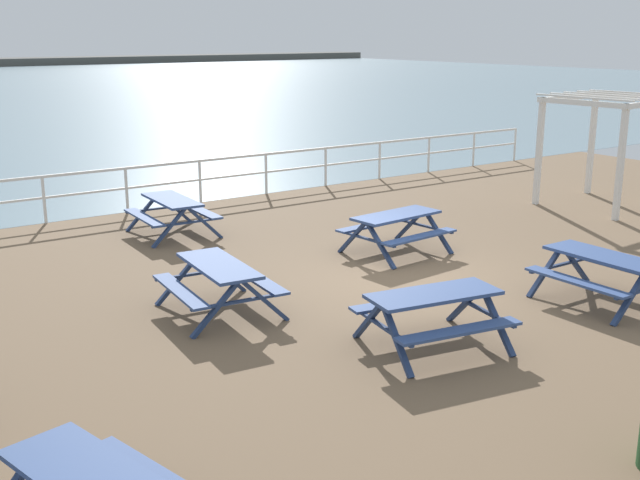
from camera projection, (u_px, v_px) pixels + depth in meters
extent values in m
cube|color=brown|center=(404.00, 285.00, 13.55)|extent=(30.00, 24.00, 0.20)
cube|color=white|center=(199.00, 161.00, 19.40)|extent=(23.00, 0.06, 0.06)
cube|color=white|center=(200.00, 180.00, 19.52)|extent=(23.00, 0.05, 0.05)
cylinder|color=white|center=(44.00, 200.00, 17.41)|extent=(0.07, 0.07, 1.05)
cylinder|color=white|center=(127.00, 190.00, 18.47)|extent=(0.07, 0.07, 1.05)
cylinder|color=white|center=(200.00, 182.00, 19.53)|extent=(0.07, 0.07, 1.05)
cylinder|color=white|center=(266.00, 174.00, 20.59)|extent=(0.07, 0.07, 1.05)
cylinder|color=white|center=(326.00, 167.00, 21.66)|extent=(0.07, 0.07, 1.05)
cylinder|color=white|center=(379.00, 161.00, 22.72)|extent=(0.07, 0.07, 1.05)
cylinder|color=white|center=(429.00, 155.00, 23.78)|extent=(0.07, 0.07, 1.05)
cylinder|color=white|center=(474.00, 150.00, 24.84)|extent=(0.07, 0.07, 1.05)
cylinder|color=white|center=(515.00, 145.00, 25.90)|extent=(0.07, 0.07, 1.05)
cube|color=#334C84|center=(396.00, 215.00, 14.98)|extent=(1.85, 0.85, 0.05)
cube|color=#334C84|center=(374.00, 225.00, 15.52)|extent=(1.82, 0.42, 0.04)
cube|color=#334C84|center=(420.00, 237.00, 14.60)|extent=(1.82, 0.42, 0.04)
cube|color=navy|center=(410.00, 225.00, 15.84)|extent=(0.15, 0.80, 0.79)
cube|color=navy|center=(438.00, 232.00, 15.28)|extent=(0.15, 0.80, 0.79)
cube|color=navy|center=(424.00, 226.00, 15.55)|extent=(0.19, 1.50, 0.04)
cube|color=navy|center=(353.00, 237.00, 14.87)|extent=(0.15, 0.80, 0.79)
cube|color=navy|center=(380.00, 245.00, 14.32)|extent=(0.15, 0.80, 0.79)
cube|color=navy|center=(366.00, 239.00, 14.58)|extent=(0.19, 1.50, 0.04)
cube|color=#334C84|center=(172.00, 200.00, 16.35)|extent=(0.79, 1.83, 0.05)
cube|color=#334C84|center=(144.00, 217.00, 16.11)|extent=(0.35, 1.81, 0.04)
cube|color=#334C84|center=(200.00, 210.00, 16.75)|extent=(0.35, 1.81, 0.04)
cube|color=navy|center=(143.00, 212.00, 16.90)|extent=(0.80, 0.12, 0.79)
cube|color=navy|center=(175.00, 208.00, 17.28)|extent=(0.80, 0.12, 0.79)
cube|color=navy|center=(159.00, 208.00, 17.08)|extent=(1.50, 0.14, 0.04)
cube|color=navy|center=(170.00, 227.00, 15.62)|extent=(0.80, 0.12, 0.79)
cube|color=navy|center=(204.00, 223.00, 16.00)|extent=(0.80, 0.12, 0.79)
cube|color=navy|center=(187.00, 223.00, 15.80)|extent=(1.50, 0.14, 0.04)
cube|color=#334C84|center=(603.00, 256.00, 12.25)|extent=(0.70, 1.80, 0.05)
cube|color=#334C84|center=(576.00, 282.00, 11.98)|extent=(0.26, 1.80, 0.04)
cube|color=#334C84|center=(625.00, 268.00, 12.67)|extent=(0.26, 1.80, 0.04)
cube|color=navy|center=(546.00, 271.00, 12.76)|extent=(0.79, 0.08, 0.79)
cube|color=navy|center=(575.00, 264.00, 13.17)|extent=(0.79, 0.08, 0.79)
cube|color=navy|center=(561.00, 265.00, 12.95)|extent=(1.50, 0.06, 0.04)
cube|color=navy|center=(631.00, 297.00, 11.52)|extent=(0.79, 0.08, 0.79)
cube|color=#334C84|center=(92.00, 477.00, 6.18)|extent=(1.07, 1.91, 0.05)
cube|color=#334C84|center=(158.00, 479.00, 6.70)|extent=(0.65, 1.81, 0.04)
cube|color=navy|center=(84.00, 465.00, 7.05)|extent=(0.79, 0.25, 0.79)
cube|color=navy|center=(45.00, 478.00, 6.77)|extent=(1.48, 0.38, 0.04)
cube|color=#334C84|center=(219.00, 265.00, 11.77)|extent=(0.87, 1.86, 0.05)
cube|color=#334C84|center=(180.00, 291.00, 11.55)|extent=(0.43, 1.82, 0.04)
cube|color=#334C84|center=(257.00, 278.00, 12.14)|extent=(0.43, 1.82, 0.04)
cube|color=navy|center=(178.00, 279.00, 12.34)|extent=(0.80, 0.16, 0.79)
cube|color=navy|center=(223.00, 272.00, 12.70)|extent=(0.80, 0.16, 0.79)
cube|color=navy|center=(201.00, 273.00, 12.51)|extent=(1.50, 0.20, 0.04)
cube|color=navy|center=(216.00, 309.00, 11.03)|extent=(0.80, 0.16, 0.79)
cube|color=navy|center=(264.00, 300.00, 11.39)|extent=(0.80, 0.16, 0.79)
cube|color=navy|center=(240.00, 301.00, 11.20)|extent=(1.50, 0.20, 0.04)
cube|color=#334C84|center=(434.00, 294.00, 10.48)|extent=(1.89, 1.00, 0.05)
cube|color=#334C84|center=(409.00, 302.00, 11.10)|extent=(1.82, 0.57, 0.04)
cube|color=#334C84|center=(460.00, 331.00, 10.01)|extent=(1.82, 0.57, 0.04)
cube|color=navy|center=(465.00, 304.00, 11.22)|extent=(0.22, 0.79, 0.79)
cube|color=navy|center=(497.00, 321.00, 10.56)|extent=(0.22, 0.79, 0.79)
cube|color=navy|center=(481.00, 309.00, 10.88)|extent=(0.32, 1.49, 0.04)
cube|color=navy|center=(369.00, 320.00, 10.58)|extent=(0.22, 0.79, 0.79)
cube|color=navy|center=(397.00, 339.00, 9.93)|extent=(0.22, 0.79, 0.79)
cube|color=navy|center=(382.00, 326.00, 10.24)|extent=(0.32, 1.49, 0.04)
cube|color=white|center=(591.00, 146.00, 20.48)|extent=(0.12, 0.12, 2.50)
cube|color=white|center=(539.00, 154.00, 19.18)|extent=(0.12, 0.12, 2.50)
cube|color=white|center=(620.00, 166.00, 17.50)|extent=(0.12, 0.12, 2.50)
cube|color=white|center=(635.00, 98.00, 19.31)|extent=(0.24, 2.44, 0.12)
cube|color=white|center=(583.00, 103.00, 18.00)|extent=(0.24, 2.44, 0.12)
cube|color=white|center=(570.00, 97.00, 19.49)|extent=(2.44, 0.24, 0.12)
cube|color=white|center=(583.00, 98.00, 17.97)|extent=(0.21, 2.56, 0.04)
cube|color=white|center=(597.00, 96.00, 18.30)|extent=(0.21, 2.56, 0.04)
cube|color=white|center=(610.00, 95.00, 18.62)|extent=(0.21, 2.56, 0.04)
cube|color=white|center=(623.00, 94.00, 18.95)|extent=(0.21, 2.56, 0.04)
cube|color=white|center=(636.00, 93.00, 19.28)|extent=(0.21, 2.56, 0.04)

